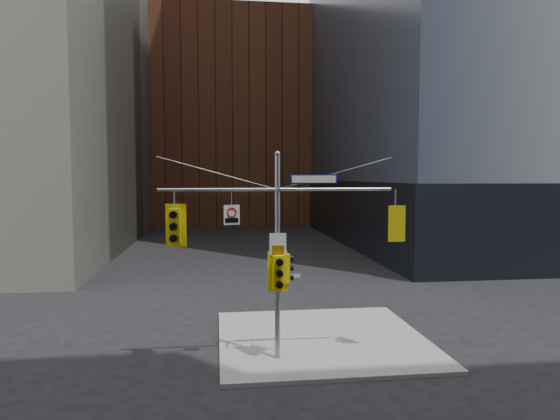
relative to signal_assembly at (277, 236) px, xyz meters
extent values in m
plane|color=black|center=(0.00, -1.99, -4.42)|extent=(160.00, 160.00, 0.00)
cube|color=gray|center=(2.00, 2.01, -4.34)|extent=(8.00, 8.00, 0.15)
cube|color=black|center=(28.00, 30.01, -1.42)|extent=(36.40, 36.40, 6.00)
cube|color=brown|center=(0.00, 56.01, 9.58)|extent=(26.00, 20.00, 28.00)
cylinder|color=gray|center=(0.00, 0.01, -0.82)|extent=(0.18, 0.18, 7.20)
sphere|color=gray|center=(0.00, 0.01, 2.78)|extent=(0.20, 0.20, 0.20)
cylinder|color=gray|center=(-2.00, 0.01, 1.58)|extent=(4.00, 0.11, 0.11)
cylinder|color=gray|center=(2.00, 0.01, 1.58)|extent=(4.00, 0.11, 0.11)
cylinder|color=gray|center=(0.00, -0.34, 1.58)|extent=(0.10, 0.70, 0.10)
cylinder|color=gray|center=(-2.00, 0.01, 2.13)|extent=(4.00, 0.02, 1.12)
cylinder|color=gray|center=(2.00, 0.01, 2.13)|extent=(4.00, 0.02, 1.12)
cube|color=#D9C10B|center=(-3.45, 0.01, 0.38)|extent=(0.41, 0.31, 1.17)
cube|color=#D9C10B|center=(-3.42, 0.21, 0.38)|extent=(0.69, 0.13, 1.45)
cylinder|color=black|center=(-3.47, -0.21, 0.77)|extent=(0.27, 0.21, 0.25)
cylinder|color=black|center=(-3.46, -0.13, 0.77)|extent=(0.21, 0.05, 0.21)
cylinder|color=black|center=(-3.47, -0.21, 0.38)|extent=(0.27, 0.21, 0.25)
cylinder|color=black|center=(-3.46, -0.13, 0.38)|extent=(0.21, 0.05, 0.21)
cylinder|color=black|center=(-3.47, -0.21, -0.01)|extent=(0.27, 0.21, 0.25)
cylinder|color=black|center=(-3.46, -0.13, -0.01)|extent=(0.21, 0.05, 0.21)
cube|color=#D9C10B|center=(4.17, 0.01, 0.38)|extent=(0.33, 0.23, 1.03)
cube|color=#D9C10B|center=(4.17, -0.17, 0.38)|extent=(0.61, 0.04, 1.27)
cylinder|color=black|center=(4.17, 0.20, 0.73)|extent=(0.22, 0.16, 0.21)
cylinder|color=black|center=(4.17, 0.12, 0.73)|extent=(0.19, 0.02, 0.19)
cylinder|color=black|center=(4.17, 0.20, 0.38)|extent=(0.22, 0.16, 0.21)
cylinder|color=black|center=(4.17, 0.12, 0.38)|extent=(0.19, 0.02, 0.19)
cylinder|color=black|center=(4.17, 0.20, 0.04)|extent=(0.22, 0.16, 0.21)
cylinder|color=black|center=(4.17, 0.12, 0.04)|extent=(0.19, 0.02, 0.19)
cube|color=#D9C10B|center=(0.28, 0.01, -1.13)|extent=(0.28, 0.36, 1.00)
cylinder|color=black|center=(0.47, 0.04, -0.80)|extent=(0.18, 0.23, 0.21)
cylinder|color=black|center=(0.39, 0.03, -0.80)|extent=(0.05, 0.18, 0.18)
cylinder|color=black|center=(0.47, 0.04, -1.13)|extent=(0.18, 0.23, 0.21)
cylinder|color=black|center=(0.39, 0.03, -1.13)|extent=(0.05, 0.18, 0.18)
cylinder|color=black|center=(0.47, 0.04, -1.46)|extent=(0.18, 0.23, 0.21)
cylinder|color=black|center=(0.39, 0.03, -1.46)|extent=(0.05, 0.18, 0.18)
cube|color=#D9C10B|center=(0.00, -0.27, -1.21)|extent=(0.38, 0.27, 1.14)
cube|color=#D9C10B|center=(-0.01, -0.08, -1.21)|extent=(0.67, 0.07, 1.41)
cylinder|color=black|center=(0.01, -0.49, -0.83)|extent=(0.25, 0.18, 0.24)
cylinder|color=black|center=(0.00, -0.40, -0.83)|extent=(0.21, 0.03, 0.21)
cylinder|color=black|center=(0.01, -0.49, -1.21)|extent=(0.25, 0.18, 0.24)
cylinder|color=black|center=(0.00, -0.40, -1.21)|extent=(0.21, 0.03, 0.21)
cylinder|color=black|center=(0.01, -0.49, -1.59)|extent=(0.25, 0.18, 0.24)
cylinder|color=#0CE559|center=(0.00, -0.40, -1.59)|extent=(0.21, 0.03, 0.21)
cube|color=navy|center=(1.25, 0.01, 1.93)|extent=(1.61, 0.07, 0.31)
cube|color=silver|center=(1.25, -0.02, 1.93)|extent=(1.51, 0.04, 0.24)
cube|color=silver|center=(-1.55, -0.01, 0.73)|extent=(0.54, 0.09, 0.67)
torus|color=#B20A0A|center=(-1.55, -0.03, 0.82)|extent=(0.33, 0.08, 0.33)
cube|color=black|center=(-1.55, -0.03, 0.55)|extent=(0.45, 0.06, 0.16)
cube|color=silver|center=(0.00, -0.11, -0.27)|extent=(0.57, 0.03, 0.75)
cube|color=#D88C00|center=(0.00, -0.13, -0.48)|extent=(0.42, 0.01, 0.33)
cube|color=silver|center=(0.45, 0.01, -1.41)|extent=(0.69, 0.08, 0.14)
cube|color=#145926|center=(0.00, 0.46, -1.61)|extent=(0.03, 0.73, 0.15)
camera|label=1|loc=(-2.06, -16.80, 2.04)|focal=32.00mm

